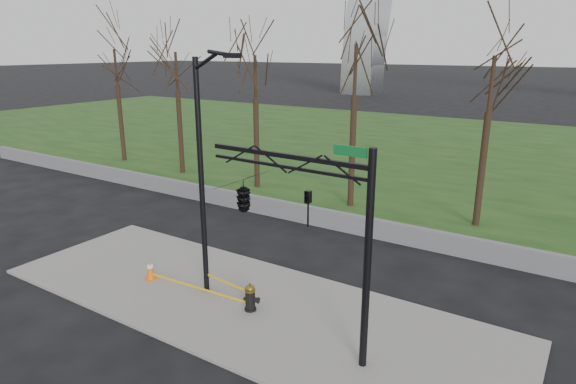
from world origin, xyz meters
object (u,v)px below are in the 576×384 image
Objects in this scene: fire_hydrant at (251,298)px; traffic_signal_mast at (264,200)px; traffic_cone at (150,270)px; street_light at (204,163)px.

traffic_signal_mast is (1.00, -0.55, 3.61)m from fire_hydrant.
traffic_signal_mast reaches higher than fire_hydrant.
traffic_cone is 0.09× the size of street_light.
fire_hydrant is at bearing 11.04° from street_light.
traffic_signal_mast is at bearing -3.55° from traffic_cone.
street_light is at bearing 167.80° from traffic_signal_mast.
fire_hydrant is 4.42m from traffic_cone.
traffic_cone is (-4.42, -0.21, -0.08)m from fire_hydrant.
traffic_signal_mast is (2.89, -0.73, -0.55)m from street_light.
traffic_signal_mast is at bearing -41.14° from fire_hydrant.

